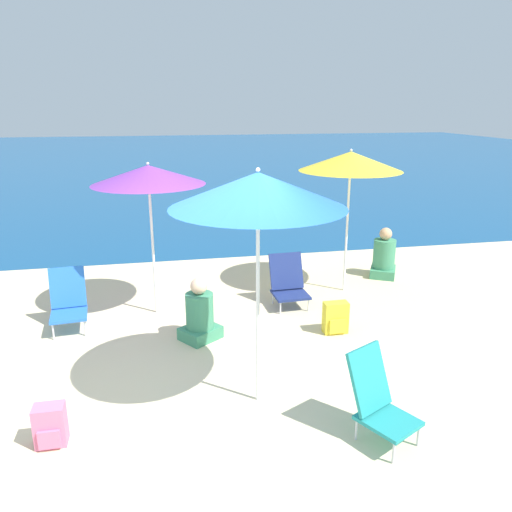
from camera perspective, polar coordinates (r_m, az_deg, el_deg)
The scene contains 12 objects.
ground_plane at distance 5.36m, azimuth -10.02°, elevation -16.47°, with size 60.00×60.00×0.00m, color beige.
sea_water at distance 29.53m, azimuth -11.56°, elevation 11.02°, with size 60.00×40.00×0.01m.
beach_umbrella_purple at distance 6.98m, azimuth -12.21°, elevation 9.03°, with size 1.55×1.55×2.18m.
beach_umbrella_yellow at distance 7.84m, azimuth 10.76°, elevation 10.57°, with size 1.58×1.58×2.28m.
beach_umbrella_blue at distance 4.57m, azimuth 0.22°, elevation 7.50°, with size 1.65×1.65×2.38m.
beach_chair_blue at distance 7.21m, azimuth -20.66°, elevation -4.81°, with size 0.52×0.65×0.81m.
beach_chair_teal at distance 4.79m, azimuth 13.75°, elevation -15.49°, with size 0.65×0.72×0.83m.
beach_chair_navy at distance 7.53m, azimuth 3.70°, elevation -3.01°, with size 0.53×0.61×0.76m.
person_seated_near at distance 6.49m, azimuth -6.44°, elevation -6.72°, with size 0.61×0.59×0.84m.
person_seated_far at distance 9.03m, azimuth 14.41°, elevation -0.14°, with size 0.60×0.63×0.88m.
backpack_pink at distance 5.03m, azimuth -22.45°, elevation -17.49°, with size 0.27×0.21×0.39m.
backpack_yellow at distance 6.75m, azimuth 9.09°, elevation -7.00°, with size 0.32×0.20×0.43m.
Camera 1 is at (0.01, -4.48, 2.94)m, focal length 35.00 mm.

